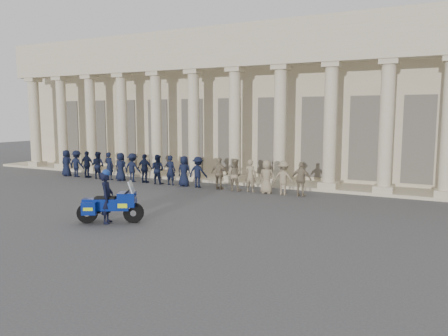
{
  "coord_description": "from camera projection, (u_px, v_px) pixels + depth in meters",
  "views": [
    {
      "loc": [
        9.01,
        -13.51,
        3.79
      ],
      "look_at": [
        0.92,
        2.35,
        1.6
      ],
      "focal_mm": 35.0,
      "sensor_mm": 36.0,
      "label": 1
    }
  ],
  "objects": [
    {
      "name": "ground",
      "position": [
        174.0,
        215.0,
        16.48
      ],
      "size": [
        90.0,
        90.0,
        0.0
      ],
      "primitive_type": "plane",
      "color": "#434345",
      "rests_on": "ground"
    },
    {
      "name": "motorcycle",
      "position": [
        111.0,
        205.0,
        15.26
      ],
      "size": [
        2.12,
        1.5,
        1.5
      ],
      "rotation": [
        0.0,
        0.0,
        0.5
      ],
      "color": "black",
      "rests_on": "ground"
    },
    {
      "name": "officer_rank",
      "position": [
        165.0,
        170.0,
        23.62
      ],
      "size": [
        15.81,
        0.61,
        1.61
      ],
      "color": "black",
      "rests_on": "ground"
    },
    {
      "name": "building",
      "position": [
        296.0,
        103.0,
        28.96
      ],
      "size": [
        40.0,
        12.5,
        9.0
      ],
      "color": "#C1B190",
      "rests_on": "ground"
    },
    {
      "name": "rider",
      "position": [
        107.0,
        197.0,
        15.22
      ],
      "size": [
        0.7,
        0.79,
        1.91
      ],
      "rotation": [
        0.0,
        0.0,
        2.07
      ],
      "color": "black",
      "rests_on": "ground"
    }
  ]
}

